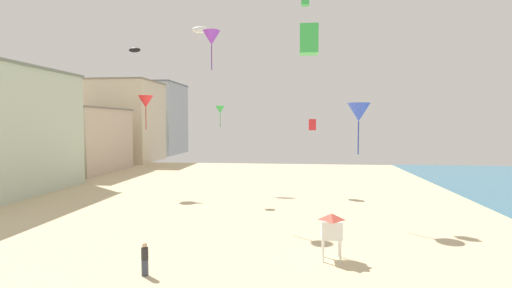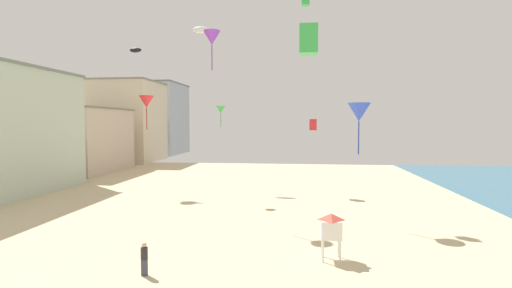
{
  "view_description": "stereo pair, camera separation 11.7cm",
  "coord_description": "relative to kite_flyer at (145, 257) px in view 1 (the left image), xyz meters",
  "views": [
    {
      "loc": [
        7.37,
        -9.3,
        7.46
      ],
      "look_at": [
        4.59,
        15.87,
        6.06
      ],
      "focal_mm": 26.8,
      "sensor_mm": 36.0,
      "label": 1
    },
    {
      "loc": [
        7.48,
        -9.29,
        7.46
      ],
      "look_at": [
        4.59,
        15.87,
        6.06
      ],
      "focal_mm": 26.8,
      "sensor_mm": 36.0,
      "label": 2
    }
  ],
  "objects": [
    {
      "name": "kite_red_box",
      "position": [
        8.88,
        23.0,
        6.36
      ],
      "size": [
        0.74,
        0.74,
        1.17
      ],
      "color": "red"
    },
    {
      "name": "kite_red_delta",
      "position": [
        -8.67,
        21.48,
        8.78
      ],
      "size": [
        1.58,
        1.58,
        3.59
      ],
      "color": "red"
    },
    {
      "name": "kite_black_parafoil",
      "position": [
        -10.89,
        24.0,
        14.71
      ],
      "size": [
        1.37,
        0.38,
        0.53
      ],
      "color": "black"
    },
    {
      "name": "kite_flyer",
      "position": [
        0.0,
        0.0,
        0.0
      ],
      "size": [
        0.34,
        0.34,
        1.64
      ],
      "rotation": [
        0.0,
        0.0,
        5.33
      ],
      "color": "#383D4C",
      "rests_on": "ground"
    },
    {
      "name": "kite_green_delta",
      "position": [
        -0.14,
        18.99,
        7.82
      ],
      "size": [
        0.91,
        0.91,
        2.07
      ],
      "color": "green"
    },
    {
      "name": "kite_purple_delta",
      "position": [
        0.46,
        12.8,
        13.33
      ],
      "size": [
        1.38,
        1.38,
        3.13
      ],
      "color": "purple"
    },
    {
      "name": "kite_blue_delta",
      "position": [
        11.82,
        11.25,
        7.32
      ],
      "size": [
        1.67,
        1.67,
        3.79
      ],
      "color": "blue"
    },
    {
      "name": "boardwalk_hotel_mid",
      "position": [
        -27.07,
        37.01,
        3.98
      ],
      "size": [
        13.69,
        14.59,
        9.78
      ],
      "color": "#C6B29E",
      "rests_on": "ground"
    },
    {
      "name": "lifeguard_stand",
      "position": [
        9.23,
        3.25,
        0.92
      ],
      "size": [
        1.1,
        1.1,
        2.55
      ],
      "rotation": [
        0.0,
        0.0,
        -0.05
      ],
      "color": "white",
      "rests_on": "ground"
    },
    {
      "name": "kite_green_box",
      "position": [
        7.93,
        3.01,
        10.93
      ],
      "size": [
        0.96,
        0.96,
        1.51
      ],
      "color": "green"
    },
    {
      "name": "boardwalk_hotel_far",
      "position": [
        -27.07,
        53.83,
        6.87
      ],
      "size": [
        14.09,
        12.67,
        15.57
      ],
      "color": "beige",
      "rests_on": "ground"
    },
    {
      "name": "kite_white_parafoil",
      "position": [
        -4.6,
        28.81,
        17.94
      ],
      "size": [
        2.11,
        0.59,
        0.82
      ],
      "color": "white"
    },
    {
      "name": "boardwalk_hotel_distant",
      "position": [
        -27.07,
        71.38,
        7.56
      ],
      "size": [
        12.51,
        15.22,
        16.95
      ],
      "color": "#ADB7C1",
      "rests_on": "ground"
    }
  ]
}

